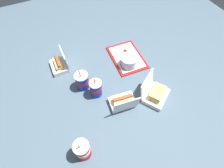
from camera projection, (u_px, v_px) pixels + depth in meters
name	position (u px, v px, depth m)	size (l,w,h in m)	color
ground_plane	(115.00, 90.00, 1.37)	(3.20, 3.20, 0.00)	#4C6070
food_tray	(127.00, 57.00, 1.56)	(0.39, 0.28, 0.01)	red
cake_container	(129.00, 62.00, 1.47)	(0.14, 0.14, 0.08)	black
ketchup_cup	(125.00, 52.00, 1.58)	(0.04, 0.04, 0.02)	white
napkin_stack	(120.00, 56.00, 1.56)	(0.10, 0.10, 0.00)	white
plastic_fork	(131.00, 52.00, 1.59)	(0.11, 0.01, 0.01)	white
clamshell_hotdog_center	(123.00, 102.00, 1.27)	(0.17, 0.20, 0.16)	white
clamshell_hotdog_left	(60.00, 64.00, 1.47)	(0.18, 0.14, 0.17)	white
clamshell_sandwich_back	(155.00, 94.00, 1.30)	(0.26, 0.26, 0.19)	white
soda_cup_back	(96.00, 88.00, 1.29)	(0.09, 0.09, 0.20)	#1938B7
soda_cup_left	(82.00, 81.00, 1.33)	(0.10, 0.10, 0.20)	#1938B7
soda_cup_corner	(83.00, 150.00, 1.03)	(0.09, 0.09, 0.23)	red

